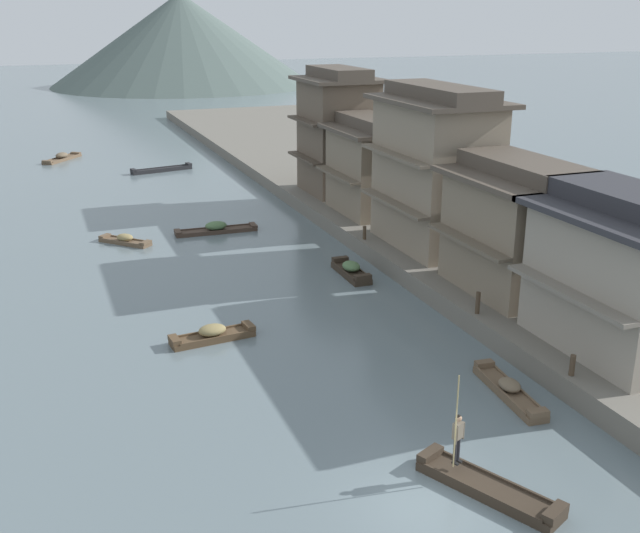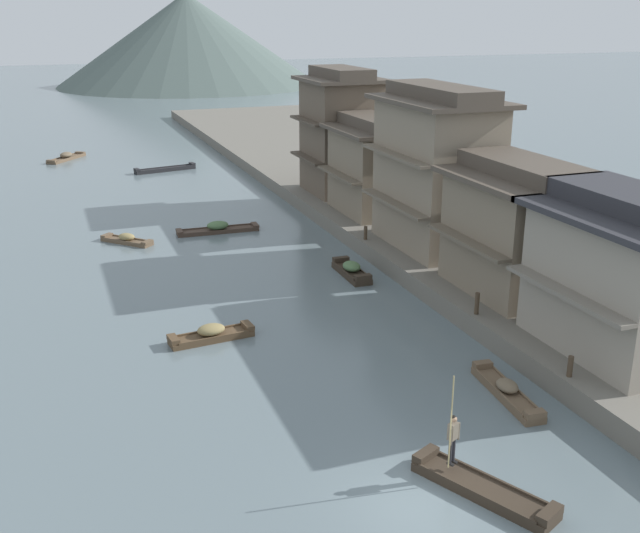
% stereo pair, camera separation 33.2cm
% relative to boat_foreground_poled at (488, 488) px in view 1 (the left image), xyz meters
% --- Properties ---
extents(ground_plane, '(400.00, 400.00, 0.00)m').
position_rel_boat_foreground_poled_xyz_m(ground_plane, '(-2.04, 0.12, -0.17)').
color(ground_plane, slate).
extents(riverbank_right, '(18.00, 110.00, 0.92)m').
position_rel_boat_foreground_poled_xyz_m(riverbank_right, '(14.54, 30.12, 0.29)').
color(riverbank_right, '#6B665B').
rests_on(riverbank_right, ground).
extents(boat_foreground_poled, '(2.87, 4.48, 0.52)m').
position_rel_boat_foreground_poled_xyz_m(boat_foreground_poled, '(0.00, 0.00, 0.00)').
color(boat_foreground_poled, '#33281E').
rests_on(boat_foreground_poled, ground).
extents(boatman_person, '(0.50, 0.41, 3.04)m').
position_rel_boat_foreground_poled_xyz_m(boatman_person, '(-0.51, 1.02, 1.36)').
color(boatman_person, black).
rests_on(boatman_person, boat_foreground_poled).
extents(boat_moored_nearest, '(1.20, 4.31, 0.66)m').
position_rel_boat_foreground_poled_xyz_m(boat_moored_nearest, '(3.94, 4.75, 0.06)').
color(boat_moored_nearest, brown).
rests_on(boat_moored_nearest, ground).
extents(boat_moored_second, '(3.77, 4.47, 0.73)m').
position_rel_boat_foreground_poled_xyz_m(boat_moored_second, '(-8.89, 58.72, 0.08)').
color(boat_moored_second, brown).
rests_on(boat_moored_second, ground).
extents(boat_moored_third, '(5.49, 1.91, 0.49)m').
position_rel_boat_foreground_poled_xyz_m(boat_moored_third, '(-1.00, 50.12, -0.01)').
color(boat_moored_third, '#232326').
rests_on(boat_moored_third, ground).
extents(boat_moored_far, '(2.95, 3.07, 0.61)m').
position_rel_boat_foreground_poled_xyz_m(boat_moored_far, '(-6.73, 29.16, 0.05)').
color(boat_moored_far, brown).
rests_on(boat_moored_far, ground).
extents(boat_midriver_drifting, '(3.73, 1.32, 0.71)m').
position_rel_boat_foreground_poled_xyz_m(boat_midriver_drifting, '(-5.03, 13.43, 0.09)').
color(boat_midriver_drifting, brown).
rests_on(boat_midriver_drifting, ground).
extents(boat_midriver_upstream, '(1.01, 3.48, 0.79)m').
position_rel_boat_foreground_poled_xyz_m(boat_midriver_upstream, '(3.73, 18.93, 0.13)').
color(boat_midriver_upstream, '#33281E').
rests_on(boat_midriver_upstream, ground).
extents(boat_upstream_distant, '(5.24, 1.26, 0.72)m').
position_rel_boat_foreground_poled_xyz_m(boat_upstream_distant, '(-1.03, 29.59, 0.07)').
color(boat_upstream_distant, '#423328').
rests_on(boat_upstream_distant, ground).
extents(house_waterfront_nearest, '(6.30, 7.48, 6.14)m').
position_rel_boat_foreground_poled_xyz_m(house_waterfront_nearest, '(9.38, 5.21, 3.75)').
color(house_waterfront_nearest, gray).
rests_on(house_waterfront_nearest, riverbank_right).
extents(house_waterfront_second, '(5.94, 6.95, 6.14)m').
position_rel_boat_foreground_poled_xyz_m(house_waterfront_second, '(9.20, 12.18, 3.75)').
color(house_waterfront_second, '#7F705B').
rests_on(house_waterfront_second, riverbank_right).
extents(house_waterfront_tall, '(5.48, 7.96, 8.74)m').
position_rel_boat_foreground_poled_xyz_m(house_waterfront_tall, '(8.96, 19.74, 5.05)').
color(house_waterfront_tall, gray).
rests_on(house_waterfront_tall, riverbank_right).
extents(house_waterfront_narrow, '(5.27, 6.73, 6.14)m').
position_rel_boat_foreground_poled_xyz_m(house_waterfront_narrow, '(8.86, 27.68, 3.76)').
color(house_waterfront_narrow, '#7F705B').
rests_on(house_waterfront_narrow, riverbank_right).
extents(house_waterfront_far, '(5.53, 6.19, 8.74)m').
position_rel_boat_foreground_poled_xyz_m(house_waterfront_far, '(8.99, 33.78, 5.06)').
color(house_waterfront_far, brown).
rests_on(house_waterfront_far, riverbank_right).
extents(mooring_post_dock_near, '(0.20, 0.20, 0.79)m').
position_rel_boat_foreground_poled_xyz_m(mooring_post_dock_near, '(5.89, 3.85, 1.14)').
color(mooring_post_dock_near, '#473828').
rests_on(mooring_post_dock_near, riverbank_right).
extents(mooring_post_dock_mid, '(0.20, 0.20, 0.97)m').
position_rel_boat_foreground_poled_xyz_m(mooring_post_dock_mid, '(5.89, 10.11, 1.24)').
color(mooring_post_dock_mid, '#473828').
rests_on(mooring_post_dock_mid, riverbank_right).
extents(mooring_post_dock_far, '(0.20, 0.20, 0.78)m').
position_rel_boat_foreground_poled_xyz_m(mooring_post_dock_far, '(5.89, 22.06, 1.14)').
color(mooring_post_dock_far, '#473828').
rests_on(mooring_post_dock_far, riverbank_right).
extents(hill_far_west, '(49.08, 49.08, 16.58)m').
position_rel_boat_foreground_poled_xyz_m(hill_far_west, '(16.93, 130.90, 8.12)').
color(hill_far_west, '#4C5B56').
rests_on(hill_far_west, ground).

